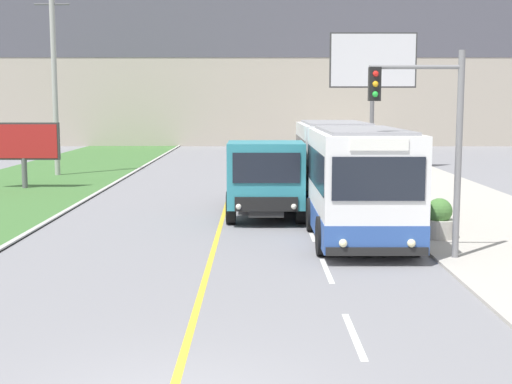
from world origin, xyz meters
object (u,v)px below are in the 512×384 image
at_px(planter_round_third, 389,187).
at_px(planter_round_second, 408,201).
at_px(dump_truck, 266,179).
at_px(billboard_small, 24,143).
at_px(planter_round_near, 440,220).
at_px(utility_pole_far, 55,78).
at_px(traffic_light_mast, 431,127).
at_px(city_bus, 346,173).
at_px(billboard_large, 374,65).

bearing_deg(planter_round_third, planter_round_second, -91.32).
height_order(dump_truck, billboard_small, billboard_small).
xyz_separation_m(planter_round_near, planter_round_third, (0.05, 7.94, -0.01)).
relative_size(utility_pole_far, planter_round_near, 8.94).
bearing_deg(planter_round_near, utility_pole_far, 131.25).
height_order(traffic_light_mast, planter_round_third, traffic_light_mast).
bearing_deg(planter_round_near, traffic_light_mast, -110.67).
relative_size(billboard_small, planter_round_third, 2.94).
distance_m(city_bus, billboard_small, 16.04).
relative_size(billboard_large, planter_round_near, 6.90).
bearing_deg(billboard_large, dump_truck, -110.05).
relative_size(city_bus, planter_round_third, 11.37).
bearing_deg(planter_round_second, planter_round_third, 88.68).
relative_size(utility_pole_far, planter_round_second, 8.98).
height_order(planter_round_near, planter_round_second, planter_round_near).
bearing_deg(utility_pole_far, city_bus, -48.07).
height_order(city_bus, planter_round_third, city_bus).
xyz_separation_m(city_bus, planter_round_near, (2.27, -2.96, -1.02)).
bearing_deg(billboard_large, planter_round_second, -95.14).
distance_m(dump_truck, traffic_light_mast, 7.79).
distance_m(billboard_large, billboard_small, 19.72).
bearing_deg(billboard_small, utility_pole_far, 91.17).
relative_size(dump_truck, planter_round_second, 6.12).
relative_size(city_bus, planter_round_second, 11.18).
bearing_deg(planter_round_near, billboard_large, 85.93).
xyz_separation_m(traffic_light_mast, billboard_small, (-14.53, 14.55, -1.23)).
xyz_separation_m(dump_truck, utility_pole_far, (-10.79, 13.81, 3.77)).
bearing_deg(traffic_light_mast, billboard_large, 84.10).
bearing_deg(dump_truck, planter_round_third, 39.33).
relative_size(dump_truck, billboard_small, 2.12).
bearing_deg(billboard_large, planter_round_third, -96.27).
height_order(utility_pole_far, planter_round_third, utility_pole_far).
xyz_separation_m(billboard_large, planter_round_third, (-1.47, -13.34, -5.34)).
bearing_deg(planter_round_second, dump_truck, -179.96).
relative_size(city_bus, traffic_light_mast, 2.46).
height_order(utility_pole_far, traffic_light_mast, utility_pole_far).
xyz_separation_m(city_bus, planter_round_second, (2.23, 1.02, -1.02)).
bearing_deg(planter_round_third, utility_pole_far, 147.83).
distance_m(city_bus, billboard_large, 19.20).
bearing_deg(city_bus, planter_round_second, 24.49).
distance_m(billboard_large, planter_round_second, 18.18).
xyz_separation_m(dump_truck, planter_round_third, (4.85, 3.98, -0.73)).
xyz_separation_m(billboard_large, planter_round_second, (-1.56, -17.31, -5.33)).
distance_m(city_bus, planter_round_third, 5.60).
distance_m(dump_truck, billboard_large, 19.00).
bearing_deg(planter_round_second, billboard_large, 84.86).
bearing_deg(planter_round_second, planter_round_near, -89.36).
bearing_deg(billboard_small, traffic_light_mast, -45.03).
distance_m(dump_truck, billboard_small, 13.41).
height_order(traffic_light_mast, planter_round_second, traffic_light_mast).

